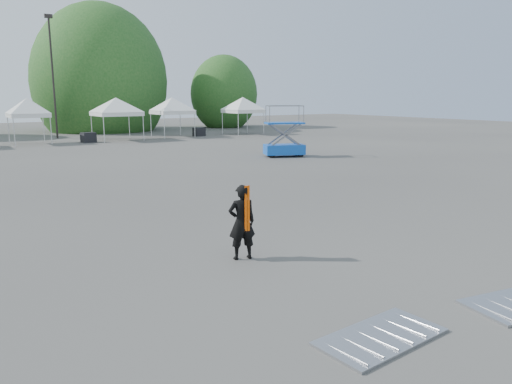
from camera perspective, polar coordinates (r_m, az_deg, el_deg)
ground at (r=13.66m, az=-3.69°, el=-3.97°), size 120.00×120.00×0.00m
light_pole_east at (r=44.49m, az=-22.25°, el=12.80°), size 0.60×0.25×9.80m
tree_mid_e at (r=52.78m, az=-17.37°, el=11.97°), size 5.12×5.12×7.79m
tree_far_e at (r=56.24m, az=-3.68°, el=11.11°), size 3.84×3.84×5.84m
tent_e at (r=40.10m, az=-24.69°, el=9.37°), size 3.74×3.74×3.88m
tent_f at (r=40.92m, az=-15.72°, el=9.97°), size 4.66×4.66×3.88m
tent_g at (r=43.36m, az=-9.59°, el=10.26°), size 4.20×4.20×3.88m
tent_h at (r=45.79m, az=-1.52°, el=10.44°), size 4.15×4.15×3.88m
man at (r=10.81m, az=-1.63°, el=-3.46°), size 0.68×0.54×1.65m
scissor_lift at (r=28.99m, az=3.27°, el=6.96°), size 2.53×1.92×2.94m
barrier_left at (r=7.88m, az=14.06°, el=-15.71°), size 2.03×1.10×0.06m
crate_mid at (r=39.82m, az=-18.61°, el=5.93°), size 1.09×0.91×0.76m
crate_east at (r=44.08m, az=-6.53°, el=6.85°), size 0.98×0.79×0.73m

